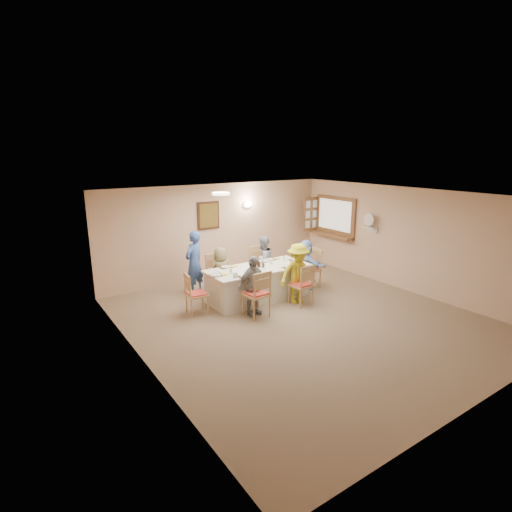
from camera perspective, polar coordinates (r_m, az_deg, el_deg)
ground at (r=8.29m, az=6.64°, el=-8.90°), size 7.00×7.00×0.00m
room_walls at (r=7.81m, az=6.96°, el=1.34°), size 7.00×7.00×7.00m
wall_picture at (r=10.45m, az=-6.82°, el=5.77°), size 0.62×0.05×0.72m
wall_sconce at (r=10.99m, az=-1.18°, el=7.36°), size 0.26×0.09×0.18m
ceiling_light at (r=8.30m, az=-5.03°, el=8.87°), size 0.36×0.36×0.05m
serving_hatch at (r=11.69m, az=11.26°, el=5.54°), size 0.06×1.50×1.15m
hatch_sill at (r=11.70m, az=10.72°, el=2.96°), size 0.30×1.50×0.05m
shutter_door at (r=12.06m, az=7.82°, el=5.96°), size 0.55×0.04×1.00m
fan_shelf at (r=10.75m, az=16.01°, el=3.93°), size 0.22×0.36×0.03m
desk_fan at (r=10.71m, az=15.96°, el=4.70°), size 0.30×0.30×0.28m
dining_table at (r=9.16m, az=0.33°, el=-3.92°), size 2.40×1.01×0.76m
chair_back_left at (r=9.48m, az=-5.40°, el=-2.64°), size 0.55×0.55×0.98m
chair_back_right at (r=10.08m, az=0.60°, el=-1.49°), size 0.54×0.54×0.99m
chair_front_left at (r=8.18m, az=0.01°, el=-5.33°), size 0.51×0.51×1.01m
chair_front_right at (r=8.88m, az=6.47°, el=-4.02°), size 0.47×0.47×0.94m
chair_left_end at (r=8.42m, az=-8.46°, el=-5.33°), size 0.48×0.48×0.89m
chair_right_end at (r=10.04m, az=7.67°, el=-1.71°), size 0.55×0.55×0.98m
diner_back_left at (r=9.35m, az=-5.06°, el=-2.25°), size 0.59×0.40×1.17m
diner_back_right at (r=9.94m, az=0.99°, el=-0.79°), size 0.79×0.70×1.30m
diner_front_left at (r=8.23m, az=-0.46°, el=-4.26°), size 0.79×0.44×1.26m
diner_front_right at (r=8.90m, az=6.01°, el=-2.52°), size 1.05×0.80×1.37m
diner_right_end at (r=9.93m, az=7.13°, el=-1.15°), size 1.16×0.43×1.23m
caregiver at (r=9.51m, az=-8.83°, el=-0.97°), size 0.85×0.81×1.53m
placemat_fl at (r=8.40m, az=-1.44°, el=-2.93°), size 0.36×0.27×0.01m
plate_fl at (r=8.39m, az=-1.44°, el=-2.86°), size 0.23×0.23×0.01m
napkin_fl at (r=8.45m, az=-0.23°, el=-2.76°), size 0.15×0.15×0.01m
placemat_fr at (r=9.07m, az=4.97°, el=-1.64°), size 0.36×0.27×0.01m
plate_fr at (r=9.06m, az=4.97°, el=-1.58°), size 0.25×0.25×0.02m
napkin_fr at (r=9.14m, az=6.05°, el=-1.49°), size 0.14×0.14×0.01m
placemat_bl at (r=9.09m, az=-4.29°, el=-1.59°), size 0.33×0.24×0.01m
plate_bl at (r=9.08m, az=-4.29°, el=-1.53°), size 0.23×0.23×0.01m
napkin_bl at (r=9.13m, az=-3.15°, el=-1.44°), size 0.14×0.14×0.01m
placemat_br at (r=9.71m, az=1.87°, el=-0.48°), size 0.38×0.28×0.01m
plate_br at (r=9.71m, az=1.87°, el=-0.43°), size 0.22×0.22×0.01m
napkin_br at (r=9.77m, az=2.90°, el=-0.35°), size 0.13×0.13×0.01m
placemat_le at (r=8.50m, az=-5.81°, el=-2.77°), size 0.35×0.26×0.01m
plate_le at (r=8.50m, az=-5.81°, el=-2.71°), size 0.23×0.23×0.01m
napkin_le at (r=8.54m, az=-4.59°, el=-2.61°), size 0.15×0.15×0.01m
placemat_re at (r=9.70m, az=5.82°, el=-0.57°), size 0.37×0.27×0.01m
plate_re at (r=9.70m, az=5.82°, el=-0.51°), size 0.25×0.25×0.02m
napkin_re at (r=9.77m, az=6.82°, el=-0.44°), size 0.13×0.13×0.01m
teacup_a at (r=8.35m, az=-2.99°, el=-2.75°), size 0.12×0.12×0.09m
teacup_b at (r=9.68m, az=0.75°, el=-0.29°), size 0.16×0.16×0.08m
bowl_a at (r=8.71m, az=-0.12°, el=-2.10°), size 0.36×0.36×0.05m
bowl_b at (r=9.47m, az=1.32°, el=-0.71°), size 0.32×0.32×0.06m
condiment_ketchup at (r=8.98m, az=-0.16°, el=-0.89°), size 0.18×0.18×0.26m
condiment_brown at (r=9.05m, az=0.35°, el=-1.02°), size 0.14×0.14×0.19m
condiment_malt at (r=9.05m, az=0.90°, el=-1.14°), size 0.20×0.20×0.15m
drinking_glass at (r=8.99m, az=-0.63°, el=-1.37°), size 0.06×0.06×0.10m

